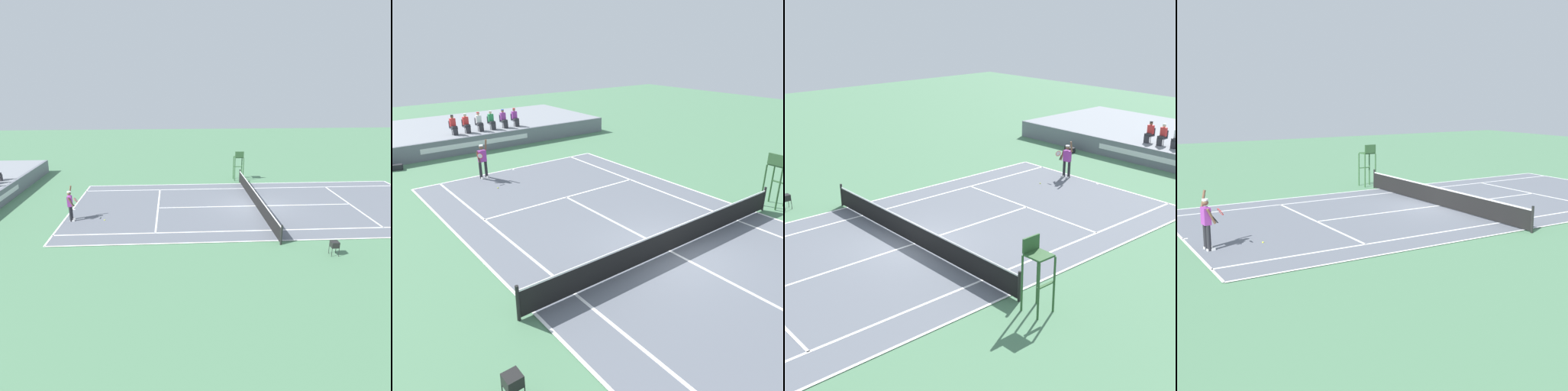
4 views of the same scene
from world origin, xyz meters
The scene contains 6 objects.
ground_plane centered at (0.00, 0.00, 0.00)m, with size 80.00×80.00×0.00m, color #4C7A56.
court centered at (0.00, 0.00, 0.01)m, with size 11.08×23.88×0.03m.
net centered at (0.00, 0.00, 0.52)m, with size 11.98×0.10×1.07m.
tennis_player centered at (-1.91, 11.42, 0.99)m, with size 0.76×0.67×2.08m.
tennis_ball centered at (-2.02, 9.49, 0.03)m, with size 0.07×0.07×0.07m, color #D1E533.
umpire_chair centered at (6.68, 0.00, 1.56)m, with size 0.77×0.77×2.44m.
Camera 4 is at (-20.47, 15.87, 5.35)m, focal length 50.31 mm.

